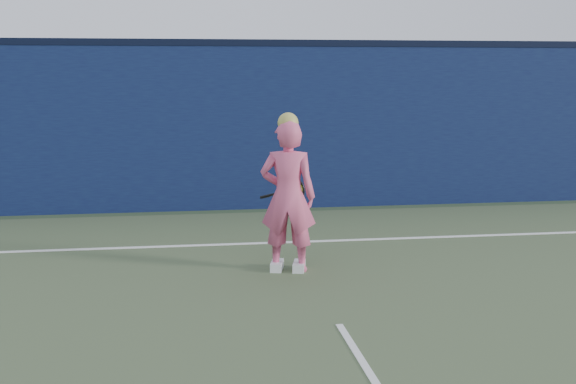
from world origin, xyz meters
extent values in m
plane|color=#2E3E26|center=(0.00, 0.00, 0.00)|extent=(80.00, 80.00, 0.00)
cube|color=#0D143C|center=(0.00, 6.50, 1.25)|extent=(24.00, 0.40, 2.50)
cube|color=black|center=(0.00, 6.50, 2.55)|extent=(24.00, 0.42, 0.10)
imported|color=#E45884|center=(-0.18, 2.75, 0.81)|extent=(0.67, 0.52, 1.62)
sphere|color=tan|center=(-0.18, 2.75, 1.59)|extent=(0.22, 0.22, 0.22)
cube|color=white|center=(-0.06, 2.73, 0.05)|extent=(0.18, 0.30, 0.10)
cube|color=white|center=(-0.30, 2.78, 0.05)|extent=(0.18, 0.30, 0.10)
torus|color=black|center=(-0.07, 3.14, 0.81)|extent=(0.29, 0.10, 0.28)
torus|color=#D7E615|center=(-0.07, 3.14, 0.81)|extent=(0.24, 0.07, 0.23)
cylinder|color=beige|center=(-0.07, 3.14, 0.81)|extent=(0.23, 0.06, 0.23)
cylinder|color=black|center=(-0.26, 3.25, 0.76)|extent=(0.25, 0.12, 0.09)
cylinder|color=black|center=(-0.36, 3.31, 0.72)|extent=(0.12, 0.07, 0.06)
cube|color=white|center=(0.00, 4.00, 0.01)|extent=(11.00, 0.08, 0.01)
camera|label=1|loc=(-1.28, -4.71, 2.13)|focal=45.00mm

